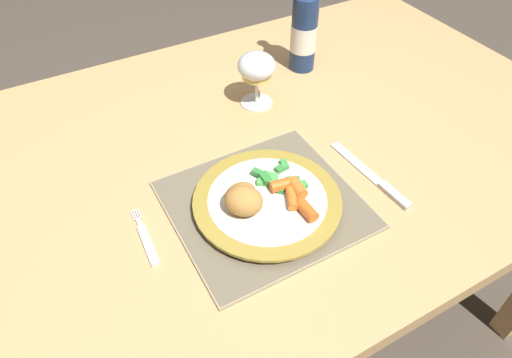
# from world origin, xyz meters

# --- Properties ---
(ground_plane) EXTENTS (6.00, 6.00, 0.00)m
(ground_plane) POSITION_xyz_m (0.00, 0.00, 0.00)
(ground_plane) COLOR #4C4238
(dining_table) EXTENTS (1.50, 0.90, 0.74)m
(dining_table) POSITION_xyz_m (0.00, 0.00, 0.66)
(dining_table) COLOR tan
(dining_table) RESTS_ON ground
(placemat) EXTENTS (0.32, 0.30, 0.01)m
(placemat) POSITION_xyz_m (-0.04, -0.16, 0.74)
(placemat) COLOR gray
(placemat) RESTS_ON dining_table
(dinner_plate) EXTENTS (0.26, 0.26, 0.02)m
(dinner_plate) POSITION_xyz_m (-0.04, -0.17, 0.76)
(dinner_plate) COLOR silver
(dinner_plate) RESTS_ON placemat
(breaded_croquettes) EXTENTS (0.09, 0.09, 0.05)m
(breaded_croquettes) POSITION_xyz_m (-0.09, -0.16, 0.79)
(breaded_croquettes) COLOR #B77F3D
(breaded_croquettes) RESTS_ON dinner_plate
(green_beans_pile) EXTENTS (0.08, 0.08, 0.02)m
(green_beans_pile) POSITION_xyz_m (-0.00, -0.14, 0.77)
(green_beans_pile) COLOR green
(green_beans_pile) RESTS_ON dinner_plate
(glazed_carrots) EXTENTS (0.05, 0.10, 0.02)m
(glazed_carrots) POSITION_xyz_m (0.00, -0.19, 0.78)
(glazed_carrots) COLOR orange
(glazed_carrots) RESTS_ON dinner_plate
(fork) EXTENTS (0.02, 0.13, 0.01)m
(fork) POSITION_xyz_m (-0.25, -0.13, 0.74)
(fork) COLOR silver
(fork) RESTS_ON dining_table
(table_knife) EXTENTS (0.03, 0.21, 0.01)m
(table_knife) POSITION_xyz_m (0.17, -0.20, 0.74)
(table_knife) COLOR silver
(table_knife) RESTS_ON dining_table
(wine_glass) EXTENTS (0.08, 0.08, 0.12)m
(wine_glass) POSITION_xyz_m (0.10, 0.12, 0.83)
(wine_glass) COLOR silver
(wine_glass) RESTS_ON dining_table
(bottle) EXTENTS (0.06, 0.06, 0.27)m
(bottle) POSITION_xyz_m (0.27, 0.20, 0.84)
(bottle) COLOR navy
(bottle) RESTS_ON dining_table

